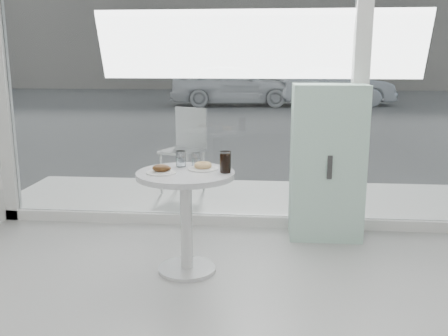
# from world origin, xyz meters

# --- Properties ---
(storefront) EXTENTS (5.00, 0.14, 3.00)m
(storefront) POSITION_xyz_m (0.07, 3.00, 1.71)
(storefront) COLOR white
(storefront) RESTS_ON ground
(main_table) EXTENTS (0.72, 0.72, 0.77)m
(main_table) POSITION_xyz_m (-0.50, 1.90, 0.55)
(main_table) COLOR silver
(main_table) RESTS_ON ground
(patio_deck) EXTENTS (5.60, 1.60, 0.05)m
(patio_deck) POSITION_xyz_m (0.00, 3.80, 0.03)
(patio_deck) COLOR white
(patio_deck) RESTS_ON ground
(street) EXTENTS (40.00, 24.00, 0.00)m
(street) POSITION_xyz_m (0.00, 16.00, -0.00)
(street) COLOR #3E3E3E
(street) RESTS_ON ground
(far_building) EXTENTS (40.00, 2.00, 8.00)m
(far_building) POSITION_xyz_m (0.00, 25.00, 4.00)
(far_building) COLOR gray
(far_building) RESTS_ON ground
(mint_cabinet) EXTENTS (0.63, 0.44, 1.36)m
(mint_cabinet) POSITION_xyz_m (0.61, 2.78, 0.68)
(mint_cabinet) COLOR #A0CCB6
(mint_cabinet) RESTS_ON ground
(patio_chair) EXTENTS (0.55, 0.55, 0.97)m
(patio_chair) POSITION_xyz_m (-0.86, 4.05, 0.60)
(patio_chair) COLOR silver
(patio_chair) RESTS_ON patio_deck
(car_white) EXTENTS (4.33, 2.11, 1.42)m
(car_white) POSITION_xyz_m (-1.14, 15.32, 0.71)
(car_white) COLOR white
(car_white) RESTS_ON street
(car_silver) EXTENTS (4.03, 2.02, 1.27)m
(car_silver) POSITION_xyz_m (2.28, 15.66, 0.63)
(car_silver) COLOR #A4A6AC
(car_silver) RESTS_ON street
(plate_fritter) EXTENTS (0.21, 0.21, 0.07)m
(plate_fritter) POSITION_xyz_m (-0.66, 1.84, 0.80)
(plate_fritter) COLOR white
(plate_fritter) RESTS_ON main_table
(plate_donut) EXTENTS (0.23, 0.23, 0.05)m
(plate_donut) POSITION_xyz_m (-0.38, 1.99, 0.79)
(plate_donut) COLOR white
(plate_donut) RESTS_ON main_table
(water_tumbler_a) EXTENTS (0.08, 0.08, 0.12)m
(water_tumbler_a) POSITION_xyz_m (-0.57, 2.08, 0.82)
(water_tumbler_a) COLOR white
(water_tumbler_a) RESTS_ON main_table
(water_tumbler_b) EXTENTS (0.07, 0.07, 0.11)m
(water_tumbler_b) POSITION_xyz_m (-0.45, 2.10, 0.82)
(water_tumbler_b) COLOR white
(water_tumbler_b) RESTS_ON main_table
(cola_glass) EXTENTS (0.08, 0.08, 0.15)m
(cola_glass) POSITION_xyz_m (-0.21, 1.91, 0.84)
(cola_glass) COLOR white
(cola_glass) RESTS_ON main_table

